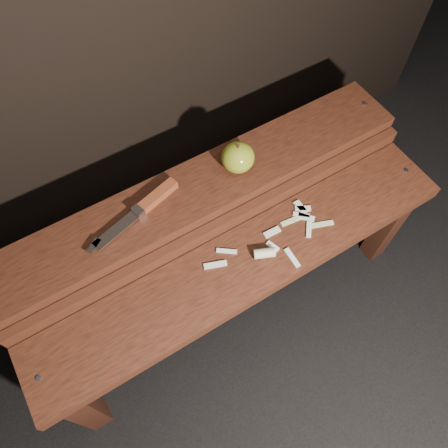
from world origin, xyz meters
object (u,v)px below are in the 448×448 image
bench_front_tier (247,275)px  apple (238,157)px  knife (148,204)px  bench_rear_tier (204,203)px

bench_front_tier → apple: bearing=64.5°
apple → knife: apple is taller
bench_front_tier → knife: 0.33m
bench_rear_tier → knife: bearing=174.2°
bench_front_tier → knife: bearing=122.5°
knife → apple: bearing=-2.5°
bench_front_tier → knife: size_ratio=4.26×
apple → knife: bearing=177.5°
bench_rear_tier → apple: 0.17m
bench_front_tier → apple: 0.32m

